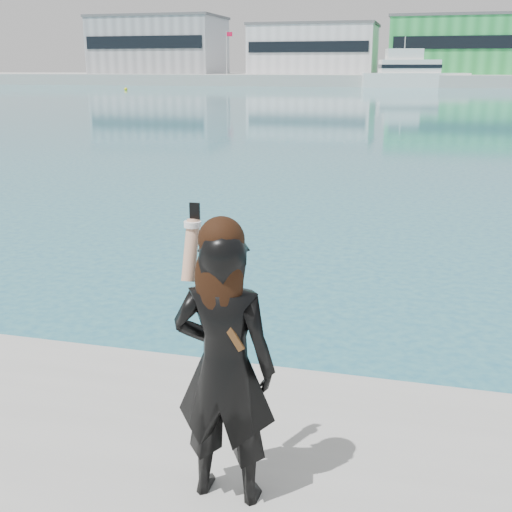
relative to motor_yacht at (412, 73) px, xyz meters
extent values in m
cube|color=#9E9E99|center=(2.38, 18.51, -1.31)|extent=(320.00, 40.00, 2.00)
cube|color=gray|center=(-52.62, 16.51, 5.19)|extent=(26.00, 16.00, 11.00)
cube|color=black|center=(-52.62, 8.41, 5.74)|extent=(24.70, 0.20, 2.42)
cube|color=#59595B|center=(-52.62, 16.51, 10.94)|extent=(26.52, 16.32, 0.50)
cube|color=silver|center=(-19.62, 16.51, 4.19)|extent=(24.00, 15.00, 9.00)
cube|color=black|center=(-19.62, 8.91, 4.64)|extent=(22.80, 0.20, 1.98)
cube|color=#59595B|center=(-19.62, 16.51, 8.94)|extent=(24.48, 15.30, 0.50)
cube|color=green|center=(10.38, 16.51, 4.69)|extent=(30.00, 16.00, 10.00)
cube|color=black|center=(10.38, 8.41, 5.19)|extent=(28.50, 0.20, 2.20)
cube|color=#59595B|center=(10.38, 16.51, 9.94)|extent=(30.60, 16.32, 0.50)
cylinder|color=silver|center=(-35.62, 9.51, 3.69)|extent=(0.16, 0.16, 8.00)
cube|color=red|center=(-35.02, 9.51, 7.09)|extent=(1.20, 0.04, 0.80)
cube|color=white|center=(0.49, 0.11, -1.13)|extent=(18.24, 8.63, 2.35)
cube|color=white|center=(-0.46, -0.10, 1.11)|extent=(10.44, 6.15, 2.15)
cube|color=white|center=(-1.41, -0.32, 3.07)|extent=(6.45, 4.53, 1.76)
cube|color=black|center=(-0.46, -0.10, 1.11)|extent=(10.65, 6.29, 0.59)
cylinder|color=silver|center=(-1.41, -0.32, 4.93)|extent=(0.16, 0.16, 1.96)
sphere|color=yellow|center=(-40.44, -25.48, -2.31)|extent=(0.50, 0.50, 0.50)
imported|color=black|center=(2.17, -112.21, -0.69)|extent=(0.60, 0.39, 1.63)
sphere|color=black|center=(2.17, -112.23, 0.07)|extent=(0.25, 0.25, 0.25)
ellipsoid|color=black|center=(2.17, -112.28, -0.14)|extent=(0.27, 0.14, 0.43)
cylinder|color=tan|center=(1.95, -112.11, -0.04)|extent=(0.08, 0.19, 0.35)
cylinder|color=white|center=(1.95, -112.07, 0.10)|extent=(0.10, 0.10, 0.03)
cube|color=black|center=(1.95, -112.03, 0.15)|extent=(0.06, 0.01, 0.12)
cube|color=#4C2D14|center=(2.20, -112.30, -0.37)|extent=(0.23, 0.02, 0.33)
camera|label=1|loc=(3.18, -115.35, 0.94)|focal=45.00mm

